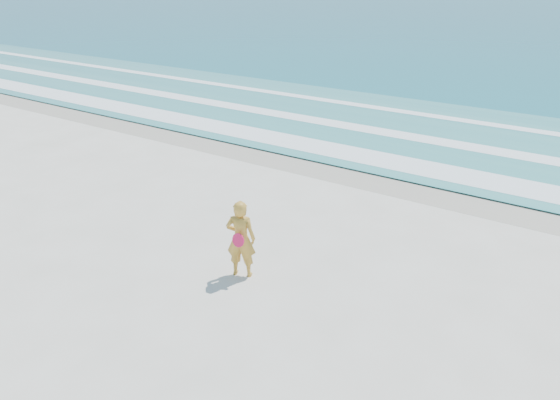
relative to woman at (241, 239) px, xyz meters
The scene contains 7 objects.
ground 2.57m from the woman, 100.78° to the right, with size 400.00×400.00×0.00m, color silver.
wet_sand 6.66m from the woman, 93.97° to the left, with size 400.00×2.40×0.00m, color #B2A893.
shallow 11.63m from the woman, 92.26° to the left, with size 400.00×10.00×0.01m, color #59B7AD.
foam_near 7.94m from the woman, 93.32° to the left, with size 400.00×1.40×0.01m, color white.
foam_mid 10.83m from the woman, 92.43° to the left, with size 400.00×0.90×0.01m, color white.
foam_far 14.12m from the woman, 91.86° to the left, with size 400.00×0.60×0.01m, color white.
woman is the anchor object (origin of this frame).
Camera 1 is at (6.39, -4.88, 5.62)m, focal length 35.00 mm.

